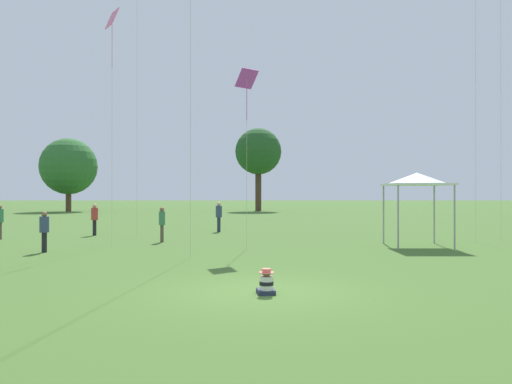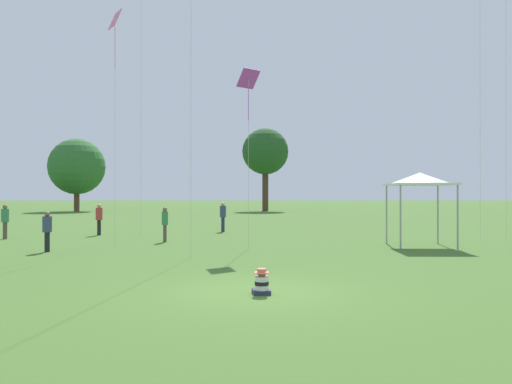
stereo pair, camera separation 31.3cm
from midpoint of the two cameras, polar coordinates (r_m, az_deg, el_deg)
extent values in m
plane|color=#426628|center=(11.40, 0.68, -11.31)|extent=(300.00, 300.00, 0.00)
cube|color=#282D47|center=(11.15, 1.29, -11.31)|extent=(0.43, 0.50, 0.10)
cylinder|color=silver|center=(11.03, 1.36, -10.38)|extent=(0.33, 0.33, 0.29)
cylinder|color=black|center=(11.03, 1.36, -10.38)|extent=(0.35, 0.35, 0.08)
sphere|color=brown|center=(10.99, 1.36, -9.20)|extent=(0.20, 0.20, 0.20)
cylinder|color=#E0665B|center=(10.99, 1.36, -9.18)|extent=(0.34, 0.34, 0.01)
cylinder|color=#E0665B|center=(10.99, 1.36, -8.97)|extent=(0.20, 0.20, 0.09)
cylinder|color=brown|center=(26.97, -26.57, -3.97)|extent=(0.28, 0.28, 0.82)
cylinder|color=#387A51|center=(26.94, -26.57, -2.42)|extent=(0.51, 0.51, 0.65)
sphere|color=brown|center=(26.92, -26.57, -1.53)|extent=(0.22, 0.22, 0.22)
cylinder|color=black|center=(20.40, -22.47, -5.31)|extent=(0.26, 0.26, 0.75)
cylinder|color=#334260|center=(20.35, -22.47, -3.42)|extent=(0.47, 0.47, 0.59)
sphere|color=brown|center=(20.33, -22.47, -2.35)|extent=(0.20, 0.20, 0.20)
cylinder|color=brown|center=(23.06, -10.10, -4.69)|extent=(0.16, 0.16, 0.78)
cylinder|color=#387A51|center=(23.02, -10.10, -2.96)|extent=(0.29, 0.29, 0.62)
sphere|color=brown|center=(23.00, -10.10, -1.97)|extent=(0.21, 0.21, 0.21)
cylinder|color=#282D42|center=(28.84, -3.60, -3.73)|extent=(0.26, 0.26, 0.84)
cylinder|color=#334260|center=(28.81, -3.60, -2.24)|extent=(0.48, 0.48, 0.66)
sphere|color=#DBAD89|center=(28.79, -3.60, -1.39)|extent=(0.23, 0.23, 0.23)
cylinder|color=black|center=(27.61, -17.30, -3.90)|extent=(0.23, 0.23, 0.81)
cylinder|color=#B23833|center=(27.58, -17.30, -2.40)|extent=(0.42, 0.42, 0.64)
sphere|color=tan|center=(27.56, -17.30, -1.54)|extent=(0.22, 0.22, 0.22)
cube|color=white|center=(21.85, 18.53, 0.84)|extent=(2.53, 2.53, 0.08)
cone|color=white|center=(21.86, 18.53, 1.53)|extent=(2.40, 2.40, 0.45)
cylinder|color=#99999E|center=(22.64, 14.97, -2.53)|extent=(0.07, 0.07, 2.55)
cylinder|color=#99999E|center=(23.28, 20.32, -2.46)|extent=(0.07, 0.07, 2.55)
cylinder|color=#99999E|center=(20.48, 16.49, -2.77)|extent=(0.07, 0.07, 2.55)
cylinder|color=#99999E|center=(21.19, 22.34, -2.68)|extent=(0.07, 0.07, 2.55)
cube|color=pink|center=(23.09, -15.54, 18.49)|extent=(0.76, 0.88, 0.78)
cylinder|color=pink|center=(22.73, -15.54, 15.61)|extent=(0.02, 0.02, 1.82)
cylinder|color=#BCB7A8|center=(22.03, -15.55, 6.59)|extent=(0.01, 0.01, 9.59)
cylinder|color=#BCB7A8|center=(25.25, 24.45, 10.99)|extent=(0.01, 0.01, 14.17)
cylinder|color=#BCB7A8|center=(27.53, -12.80, 16.24)|extent=(0.01, 0.01, 19.95)
cylinder|color=#BCB7A8|center=(26.55, 26.86, 11.52)|extent=(0.01, 0.01, 15.15)
cube|color=#B738C6|center=(20.27, -0.54, 12.83)|extent=(0.97, 0.92, 0.67)
cylinder|color=#B738C6|center=(20.07, -0.54, 10.12)|extent=(0.02, 0.02, 1.37)
cylinder|color=#BCB7A8|center=(19.78, -0.54, 3.25)|extent=(0.01, 0.01, 6.76)
cylinder|color=#473323|center=(63.54, 1.10, 0.52)|extent=(0.77, 0.77, 5.97)
sphere|color=#235123|center=(63.76, 1.10, 4.66)|extent=(5.89, 5.89, 5.89)
cylinder|color=brown|center=(65.75, -19.79, -0.50)|extent=(0.67, 0.67, 3.67)
sphere|color=#2D662D|center=(65.83, -19.79, 2.76)|extent=(6.91, 6.91, 6.91)
camera|label=1|loc=(0.16, -89.51, 0.00)|focal=35.00mm
camera|label=2|loc=(0.16, 90.49, 0.00)|focal=35.00mm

